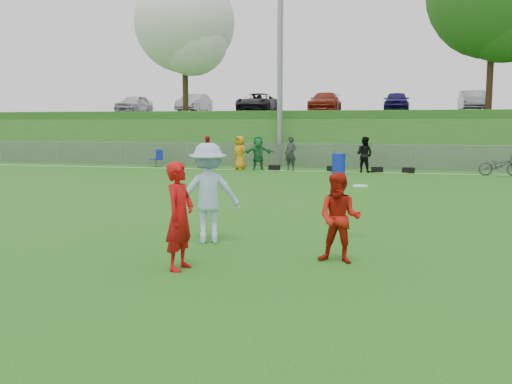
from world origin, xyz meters
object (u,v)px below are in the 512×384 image
(player_red_left, at_px, (180,216))
(bicycle, at_px, (500,165))
(recycling_bin, at_px, (339,163))
(frisbee, at_px, (360,186))
(player_blue, at_px, (208,193))
(player_red_center, at_px, (340,218))

(player_red_left, distance_m, bicycle, 20.25)
(player_red_left, relative_size, bicycle, 0.97)
(recycling_bin, distance_m, bicycle, 7.09)
(recycling_bin, height_order, bicycle, bicycle)
(frisbee, bearing_deg, player_blue, -159.55)
(player_red_center, height_order, frisbee, player_red_center)
(player_red_center, relative_size, player_blue, 0.78)
(player_red_left, xyz_separation_m, bicycle, (7.68, 18.74, -0.40))
(frisbee, bearing_deg, bicycle, 71.98)
(player_red_center, distance_m, bicycle, 18.44)
(player_red_left, height_order, recycling_bin, player_red_left)
(player_red_left, xyz_separation_m, recycling_bin, (0.61, 18.33, -0.40))
(player_blue, distance_m, bicycle, 18.45)
(frisbee, height_order, recycling_bin, frisbee)
(frisbee, bearing_deg, player_red_left, -129.76)
(player_red_left, distance_m, player_blue, 2.09)
(recycling_bin, bearing_deg, frisbee, -82.50)
(recycling_bin, bearing_deg, player_blue, -92.96)
(player_red_left, height_order, bicycle, player_red_left)
(frisbee, distance_m, bicycle, 16.42)
(player_red_left, distance_m, player_red_center, 2.64)
(bicycle, bearing_deg, player_red_center, 161.91)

